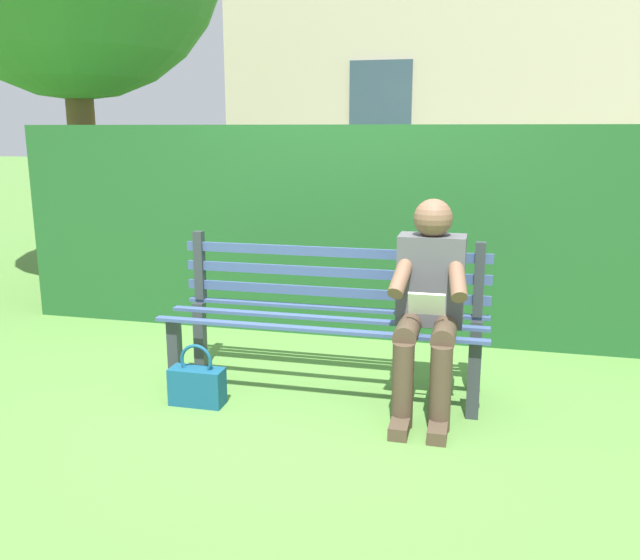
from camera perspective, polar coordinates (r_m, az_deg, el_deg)
The scene contains 6 objects.
ground at distance 4.19m, azimuth 0.33°, elevation -9.39°, with size 60.00×60.00×0.00m, color #517F38.
park_bench at distance 4.12m, azimuth 0.63°, elevation -2.77°, with size 1.96×0.54×0.93m.
person_seated at distance 3.80m, azimuth 9.30°, elevation -1.69°, with size 0.44×0.73×1.20m.
hedge_backdrop at distance 5.25m, azimuth 8.55°, elevation 4.48°, with size 6.39×0.72×1.67m.
building_facade at distance 11.46m, azimuth 19.34°, elevation 21.55°, with size 9.51×2.97×6.90m.
handbag at distance 4.01m, azimuth -10.48°, elevation -8.80°, with size 0.32×0.14×0.37m.
Camera 1 is at (-0.90, 3.77, 1.59)m, focal length 37.35 mm.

